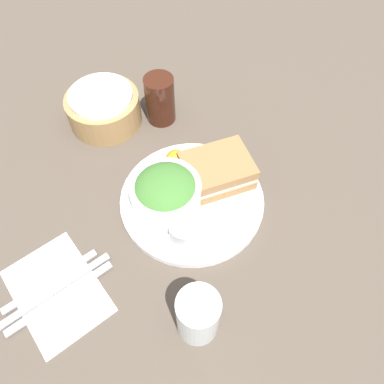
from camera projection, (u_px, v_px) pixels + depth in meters
The scene contains 13 objects.
ground_plane at pixel (192, 202), 0.73m from camera, with size 4.00×4.00×0.00m, color #4C4238.
plate at pixel (192, 200), 0.72m from camera, with size 0.28×0.28×0.01m, color silver.
sandwich at pixel (217, 171), 0.72m from camera, with size 0.15×0.13×0.05m.
salad_bowl at pixel (166, 192), 0.68m from camera, with size 0.13×0.13×0.07m.
dressing_cup at pixel (184, 230), 0.66m from camera, with size 0.05×0.05×0.03m, color #99999E.
orange_wedge at pixel (176, 160), 0.74m from camera, with size 0.04×0.04×0.04m, color orange.
drink_glass at pixel (160, 100), 0.81m from camera, with size 0.06×0.06×0.11m, color #38190F.
bread_basket at pixel (104, 108), 0.82m from camera, with size 0.16×0.16×0.08m.
napkin at pixel (57, 290), 0.63m from camera, with size 0.13×0.18×0.00m, color white.
fork at pixel (61, 297), 0.62m from camera, with size 0.19×0.01×0.01m, color #B2B2B7.
knife at pixel (56, 289), 0.63m from camera, with size 0.20×0.01×0.01m, color #B2B2B7.
spoon at pixel (51, 281), 0.63m from camera, with size 0.17×0.01×0.01m, color #B2B2B7.
water_glass at pixel (198, 316), 0.56m from camera, with size 0.07×0.07×0.11m, color silver.
Camera 1 is at (-0.24, -0.31, 0.62)m, focal length 35.00 mm.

